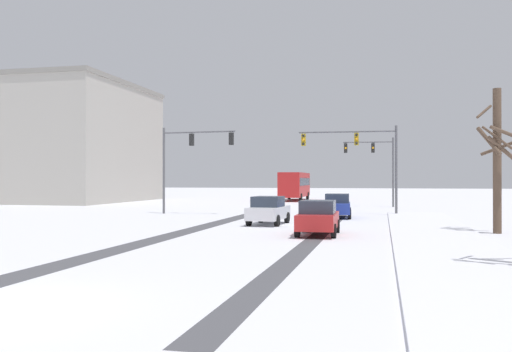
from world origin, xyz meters
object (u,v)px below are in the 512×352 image
Objects in this scene: traffic_signal_far_right at (376,158)px; bus_oncoming at (295,184)px; traffic_signal_near_left at (188,152)px; car_blue_lead at (337,206)px; traffic_signal_near_right at (361,151)px; car_red_third at (318,218)px; car_white_second at (268,210)px; bare_tree_sidewalk_mid at (497,157)px; office_building_far_left_block at (40,144)px.

bus_oncoming is (-9.87, 13.94, -2.59)m from traffic_signal_far_right.
car_blue_lead is at bearing -8.62° from traffic_signal_near_left.
traffic_signal_near_right is 27.58m from bus_oncoming.
car_blue_lead is at bearing 90.16° from car_red_third.
bus_oncoming reaches higher than car_blue_lead.
car_white_second is 36.33m from bus_oncoming.
traffic_signal_near_left and traffic_signal_near_right have the same top height.
traffic_signal_near_left is 0.93× the size of bare_tree_sidewalk_mid.
car_red_third is at bearing -50.16° from traffic_signal_near_left.
office_building_far_left_block is (-36.79, 32.78, 6.02)m from car_red_third.
traffic_signal_far_right is at bearing -54.72° from bus_oncoming.
bare_tree_sidewalk_mid is at bearing -13.42° from car_white_second.
traffic_signal_near_left is at bearing -37.06° from office_building_far_left_block.
traffic_signal_far_right is at bearing -7.60° from office_building_far_left_block.
traffic_signal_near_right is at bearing 118.07° from bare_tree_sidewalk_mid.
car_red_third is 49.64m from office_building_far_left_block.
traffic_signal_near_left is at bearing 171.38° from car_blue_lead.
traffic_signal_far_right is (13.59, 14.06, -0.05)m from traffic_signal_near_left.
traffic_signal_far_right is at bearing 81.46° from car_blue_lead.
office_building_far_left_block is (-36.76, 20.98, 6.02)m from car_blue_lead.
traffic_signal_near_right is (-0.93, -12.01, 0.11)m from traffic_signal_far_right.
car_white_second is at bearing 122.63° from car_red_third.
traffic_signal_near_right is 5.58m from car_blue_lead.
car_white_second is 6.44m from car_red_third.
traffic_signal_near_left is 1.00× the size of traffic_signal_far_right.
office_building_far_left_block reaches higher than car_blue_lead.
traffic_signal_near_left is at bearing -170.79° from traffic_signal_near_right.
traffic_signal_near_left is at bearing -134.03° from traffic_signal_far_right.
traffic_signal_near_left is at bearing 129.84° from car_red_third.
office_building_far_left_block is (-29.26, -8.72, 4.85)m from bus_oncoming.
traffic_signal_near_left is 17.99m from car_red_third.
traffic_signal_near_right reaches higher than car_blue_lead.
office_building_far_left_block is (-45.09, 30.17, 3.15)m from bare_tree_sidewalk_mid.
traffic_signal_far_right is 1.55× the size of car_blue_lead.
traffic_signal_near_left is 32.07m from office_building_far_left_block.
traffic_signal_far_right is at bearing 45.97° from traffic_signal_near_left.
traffic_signal_near_left reaches higher than car_red_third.
car_blue_lead is at bearing 132.22° from bare_tree_sidewalk_mid.
traffic_signal_near_right is 0.31× the size of office_building_far_left_block.
car_white_second is at bearing -118.33° from car_blue_lead.
office_building_far_left_block reaches higher than bare_tree_sidewalk_mid.
traffic_signal_near_left is 11.98m from car_blue_lead.
car_blue_lead is 12.73m from bare_tree_sidewalk_mid.
car_red_third is (-2.33, -27.56, -3.77)m from traffic_signal_far_right.
car_white_second and car_red_third have the same top height.
bare_tree_sidewalk_mid is at bearing -76.55° from traffic_signal_far_right.
traffic_signal_near_left is at bearing 133.96° from car_white_second.
traffic_signal_far_right and traffic_signal_near_right have the same top height.
traffic_signal_near_right is at bearing 64.32° from car_white_second.
bare_tree_sidewalk_mid is at bearing -61.93° from traffic_signal_near_right.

